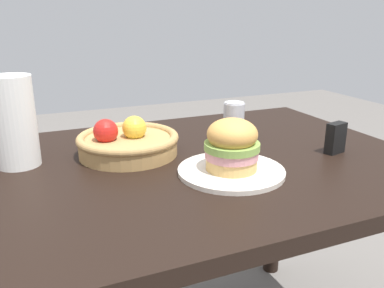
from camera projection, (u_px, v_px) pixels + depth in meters
dining_table at (171, 197)px, 1.12m from camera, size 1.40×0.90×0.75m
plate at (231, 171)px, 1.02m from camera, size 0.27×0.27×0.01m
sandwich at (232, 145)px, 1.00m from camera, size 0.14×0.14×0.13m
soda_can at (234, 122)px, 1.26m from camera, size 0.07×0.07×0.13m
fruit_basket at (127, 142)px, 1.15m from camera, size 0.29×0.29×0.11m
paper_towel_roll at (14, 122)px, 1.04m from camera, size 0.11×0.11×0.24m
napkin_holder at (336, 138)px, 1.16m from camera, size 0.07×0.04×0.09m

